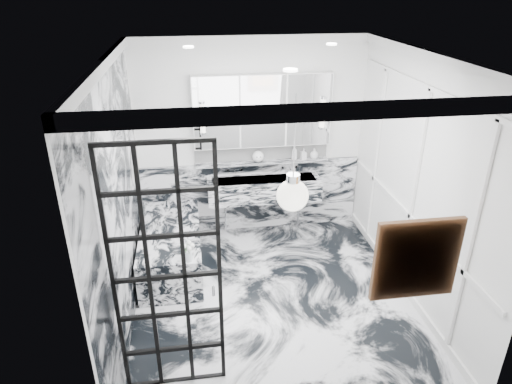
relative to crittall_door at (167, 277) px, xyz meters
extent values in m
plane|color=silver|center=(1.10, 1.05, -1.19)|extent=(3.60, 3.60, 0.00)
plane|color=white|center=(1.10, 1.05, 1.61)|extent=(3.60, 3.60, 0.00)
plane|color=white|center=(1.10, 2.85, 0.21)|extent=(3.60, 0.00, 3.60)
plane|color=white|center=(1.10, -0.75, 0.21)|extent=(3.60, 0.00, 3.60)
plane|color=white|center=(-0.50, 1.05, 0.21)|extent=(0.00, 3.60, 3.60)
plane|color=white|center=(2.70, 1.05, 0.21)|extent=(0.00, 3.60, 3.60)
cube|color=silver|center=(1.10, 2.82, -0.66)|extent=(3.18, 0.05, 1.05)
cube|color=silver|center=(-0.48, 1.05, 0.15)|extent=(0.02, 3.56, 2.68)
cube|color=white|center=(2.68, 1.05, 0.11)|extent=(0.03, 3.40, 2.30)
imported|color=#8C5919|center=(1.71, 2.76, 0.01)|extent=(0.09, 0.09, 0.21)
imported|color=#4C4C51|center=(1.85, 2.76, -0.02)|extent=(0.08, 0.08, 0.16)
imported|color=silver|center=(2.00, 2.76, -0.02)|extent=(0.14, 0.14, 0.16)
sphere|color=white|center=(1.19, 2.76, -0.02)|extent=(0.17, 0.17, 0.17)
cylinder|color=#8C5919|center=(1.70, 2.76, -0.05)|extent=(0.04, 0.04, 0.10)
cylinder|color=silver|center=(0.16, 1.18, -0.58)|extent=(0.09, 0.09, 0.12)
cube|color=#C16313|center=(1.79, -0.71, 0.47)|extent=(0.53, 0.05, 0.53)
sphere|color=white|center=(0.99, -0.24, 0.80)|extent=(0.24, 0.24, 0.24)
cube|color=silver|center=(1.25, 2.60, -0.46)|extent=(1.60, 0.45, 0.30)
cube|color=silver|center=(1.25, 2.77, -0.12)|extent=(1.90, 0.14, 0.04)
cube|color=white|center=(1.25, 2.83, 0.02)|extent=(1.90, 0.03, 0.23)
cube|color=white|center=(1.25, 2.77, 0.63)|extent=(1.90, 0.16, 1.00)
cylinder|color=white|center=(0.43, 2.68, 0.59)|extent=(0.07, 0.07, 0.40)
cylinder|color=white|center=(2.07, 2.68, 0.59)|extent=(0.07, 0.07, 0.40)
cube|color=silver|center=(-0.07, 1.94, -0.91)|extent=(0.75, 1.65, 0.55)
camera|label=1|loc=(0.28, -3.22, 2.27)|focal=32.00mm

